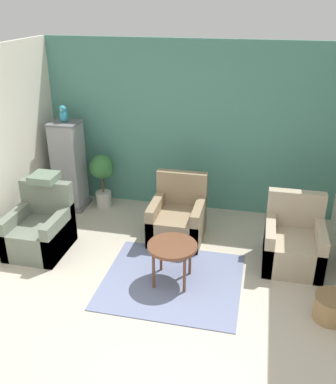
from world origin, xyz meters
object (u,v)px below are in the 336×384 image
coffee_table (172,249)px  potted_plant (102,173)px  armchair_right (293,244)px  wicker_basket (331,307)px  armchair_left (40,231)px  birdcage (69,166)px  parrot (64,114)px  armchair_middle (178,219)px

coffee_table → potted_plant: 2.35m
armchair_right → potted_plant: size_ratio=1.00×
wicker_basket → armchair_left: bearing=170.6°
birdcage → parrot: 0.84m
coffee_table → armchair_middle: size_ratio=0.66×
armchair_left → birdcage: bearing=96.1°
parrot → coffee_table: bearing=-38.9°
potted_plant → wicker_basket: 3.94m
coffee_table → armchair_middle: bearing=98.0°
armchair_right → wicker_basket: size_ratio=2.48×
armchair_left → potted_plant: bearing=75.8°
armchair_left → wicker_basket: 3.76m
armchair_left → birdcage: 1.40m
coffee_table → birdcage: (-2.05, 1.65, 0.24)m
wicker_basket → birdcage: bearing=153.3°
armchair_right → potted_plant: bearing=160.9°
armchair_middle → coffee_table: bearing=-82.0°
parrot → wicker_basket: (3.85, -1.94, -1.39)m
coffee_table → armchair_right: bearing=27.3°
parrot → potted_plant: 1.09m
coffee_table → armchair_left: bearing=170.2°
armchair_middle → potted_plant: 1.59m
coffee_table → wicker_basket: bearing=-8.9°
armchair_middle → wicker_basket: size_ratio=2.48×
wicker_basket → parrot: bearing=153.3°
armchair_left → armchair_right: 3.36m
armchair_left → birdcage: birdcage is taller
armchair_left → potted_plant: armchair_left is taller
armchair_right → coffee_table: bearing=-152.7°
parrot → armchair_left: bearing=-83.9°
coffee_table → parrot: 2.85m
parrot → armchair_right: bearing=-14.8°
coffee_table → parrot: size_ratio=2.26×
armchair_left → wicker_basket: bearing=-9.4°
parrot → potted_plant: (0.51, 0.11, -0.96)m
potted_plant → coffee_table: bearing=-48.8°
wicker_basket → coffee_table: bearing=171.1°
coffee_table → armchair_middle: 1.09m
armchair_middle → potted_plant: bearing=153.4°
coffee_table → birdcage: size_ratio=0.42×
birdcage → potted_plant: 0.53m
birdcage → armchair_right: bearing=-14.8°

